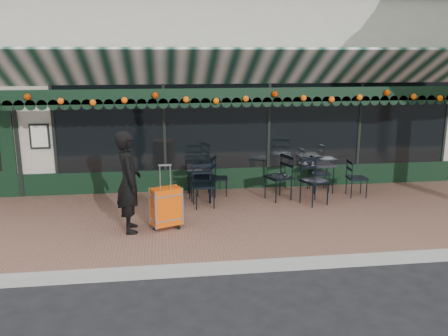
{
  "coord_description": "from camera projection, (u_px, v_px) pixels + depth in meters",
  "views": [
    {
      "loc": [
        -1.06,
        -6.67,
        3.25
      ],
      "look_at": [
        0.04,
        1.6,
        1.23
      ],
      "focal_mm": 38.0,
      "sensor_mm": 36.0,
      "label": 1
    }
  ],
  "objects": [
    {
      "name": "ground",
      "position": [
        235.0,
        270.0,
        7.32
      ],
      "size": [
        80.0,
        80.0,
        0.0
      ],
      "primitive_type": "plane",
      "color": "black",
      "rests_on": "ground"
    },
    {
      "name": "sidewalk",
      "position": [
        219.0,
        221.0,
        9.23
      ],
      "size": [
        18.0,
        4.0,
        0.15
      ],
      "primitive_type": "cube",
      "color": "brown",
      "rests_on": "ground"
    },
    {
      "name": "curb",
      "position": [
        236.0,
        267.0,
        7.23
      ],
      "size": [
        18.0,
        0.16,
        0.15
      ],
      "primitive_type": "cube",
      "color": "#9E9E99",
      "rests_on": "ground"
    },
    {
      "name": "restaurant_building",
      "position": [
        196.0,
        87.0,
        14.34
      ],
      "size": [
        12.0,
        9.6,
        4.5
      ],
      "color": "#A49D8E",
      "rests_on": "ground"
    },
    {
      "name": "woman",
      "position": [
        129.0,
        182.0,
        8.32
      ],
      "size": [
        0.52,
        0.72,
        1.81
      ],
      "primitive_type": "imported",
      "rotation": [
        0.0,
        0.0,
        1.71
      ],
      "color": "black",
      "rests_on": "sidewalk"
    },
    {
      "name": "suitcase",
      "position": [
        166.0,
        207.0,
        8.56
      ],
      "size": [
        0.58,
        0.45,
        1.18
      ],
      "rotation": [
        0.0,
        0.0,
        0.37
      ],
      "color": "#E94E07",
      "rests_on": "sidewalk"
    },
    {
      "name": "cafe_table_a",
      "position": [
        321.0,
        166.0,
        10.82
      ],
      "size": [
        0.53,
        0.53,
        0.66
      ],
      "color": "black",
      "rests_on": "sidewalk"
    },
    {
      "name": "cafe_table_b",
      "position": [
        199.0,
        169.0,
        10.47
      ],
      "size": [
        0.55,
        0.55,
        0.68
      ],
      "color": "black",
      "rests_on": "sidewalk"
    },
    {
      "name": "chair_a_left",
      "position": [
        278.0,
        177.0,
        10.24
      ],
      "size": [
        0.64,
        0.64,
        0.99
      ],
      "primitive_type": null,
      "rotation": [
        0.0,
        0.0,
        -1.18
      ],
      "color": "black",
      "rests_on": "sidewalk"
    },
    {
      "name": "chair_a_right",
      "position": [
        320.0,
        173.0,
        10.9
      ],
      "size": [
        0.43,
        0.43,
        0.84
      ],
      "primitive_type": null,
      "rotation": [
        0.0,
        0.0,
        1.54
      ],
      "color": "black",
      "rests_on": "sidewalk"
    },
    {
      "name": "chair_a_front",
      "position": [
        314.0,
        181.0,
        9.93
      ],
      "size": [
        0.64,
        0.64,
        0.98
      ],
      "primitive_type": null,
      "rotation": [
        0.0,
        0.0,
        0.38
      ],
      "color": "black",
      "rests_on": "sidewalk"
    },
    {
      "name": "chair_a_extra",
      "position": [
        357.0,
        178.0,
        10.48
      ],
      "size": [
        0.43,
        0.43,
        0.83
      ],
      "primitive_type": null,
      "rotation": [
        0.0,
        0.0,
        1.52
      ],
      "color": "black",
      "rests_on": "sidewalk"
    },
    {
      "name": "chair_b_left",
      "position": [
        203.0,
        178.0,
        10.21
      ],
      "size": [
        0.64,
        0.64,
        0.98
      ],
      "primitive_type": null,
      "rotation": [
        0.0,
        0.0,
        -1.98
      ],
      "color": "black",
      "rests_on": "sidewalk"
    },
    {
      "name": "chair_b_right",
      "position": [
        219.0,
        179.0,
        10.6
      ],
      "size": [
        0.42,
        0.42,
        0.75
      ],
      "primitive_type": null,
      "rotation": [
        0.0,
        0.0,
        1.45
      ],
      "color": "black",
      "rests_on": "sidewalk"
    },
    {
      "name": "chair_b_front",
      "position": [
        204.0,
        186.0,
        9.76
      ],
      "size": [
        0.48,
        0.48,
        0.89
      ],
      "primitive_type": null,
      "rotation": [
        0.0,
        0.0,
        0.09
      ],
      "color": "black",
      "rests_on": "sidewalk"
    }
  ]
}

